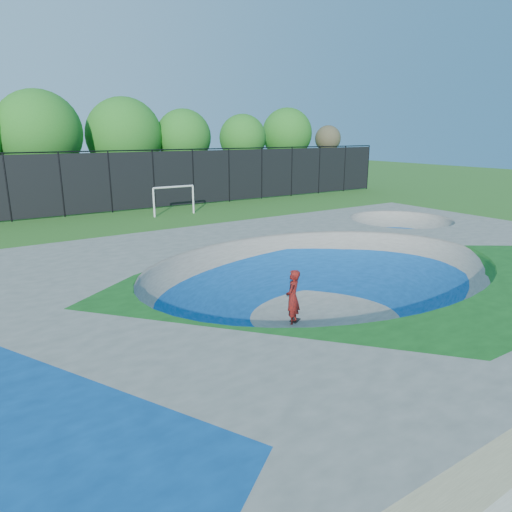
# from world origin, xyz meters

# --- Properties ---
(ground) EXTENTS (120.00, 120.00, 0.00)m
(ground) POSITION_xyz_m (0.00, 0.00, 0.00)
(ground) COLOR #275F1A
(ground) RESTS_ON ground
(skate_deck) EXTENTS (22.00, 14.00, 1.50)m
(skate_deck) POSITION_xyz_m (0.00, 0.00, 0.75)
(skate_deck) COLOR gray
(skate_deck) RESTS_ON ground
(skater) EXTENTS (0.68, 0.64, 1.57)m
(skater) POSITION_xyz_m (-1.31, -0.21, 0.78)
(skater) COLOR red
(skater) RESTS_ON ground
(skateboard) EXTENTS (0.78, 0.60, 0.05)m
(skateboard) POSITION_xyz_m (-1.31, -0.21, 0.03)
(skateboard) COLOR black
(skateboard) RESTS_ON ground
(soccer_goal) EXTENTS (2.83, 0.12, 1.86)m
(soccer_goal) POSITION_xyz_m (3.06, 17.79, 1.29)
(soccer_goal) COLOR silver
(soccer_goal) RESTS_ON ground
(fence) EXTENTS (48.09, 0.09, 4.04)m
(fence) POSITION_xyz_m (0.00, 21.00, 2.10)
(fence) COLOR black
(fence) RESTS_ON ground
(treeline) EXTENTS (52.10, 7.07, 8.02)m
(treeline) POSITION_xyz_m (-3.48, 25.78, 5.02)
(treeline) COLOR #443222
(treeline) RESTS_ON ground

